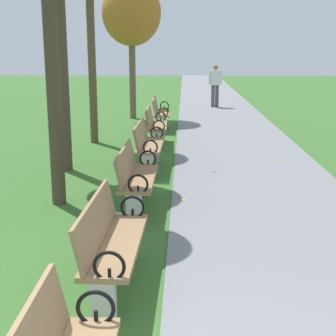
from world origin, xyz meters
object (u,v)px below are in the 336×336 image
Objects in this scene: park_bench_6 at (160,113)px; tree_5 at (131,14)px; park_bench_2 at (111,243)px; park_bench_4 at (148,145)px; park_bench_3 at (136,177)px; park_bench_5 at (155,126)px; pedestrian_walking at (215,83)px.

park_bench_6 is 3.79m from tree_5.
park_bench_2 and park_bench_4 have the same top height.
park_bench_3 and park_bench_4 have the same top height.
park_bench_3 is at bearing -90.00° from park_bench_5.
park_bench_6 is at bearing -109.00° from pedestrian_walking.
park_bench_3 and park_bench_5 have the same top height.
park_bench_2 and park_bench_3 have the same top height.
tree_5 is at bearing 98.00° from park_bench_4.
park_bench_4 is at bearing 90.00° from park_bench_3.
park_bench_4 is 1.00× the size of park_bench_5.
park_bench_2 is 1.00× the size of park_bench_5.
park_bench_3 is 7.28m from park_bench_6.
park_bench_6 is (-0.00, 2.42, 0.00)m from park_bench_5.
pedestrian_walking is at bearing 76.60° from park_bench_5.
pedestrian_walking reaches higher than park_bench_6.
park_bench_4 is 7.74m from tree_5.
park_bench_2 is at bearing -85.24° from tree_5.
park_bench_2 is at bearing -90.00° from park_bench_4.
park_bench_5 is 8.10m from pedestrian_walking.
park_bench_2 is 1.00× the size of park_bench_4.
park_bench_3 is 2.44m from park_bench_4.
pedestrian_walking is (2.88, 3.15, -2.39)m from tree_5.
tree_5 reaches higher than pedestrian_walking.
park_bench_5 is at bearing 90.00° from park_bench_4.
pedestrian_walking reaches higher than park_bench_2.
tree_5 is at bearing 102.00° from park_bench_5.
pedestrian_walking is at bearing 81.62° from park_bench_3.
pedestrian_walking reaches higher than park_bench_4.
park_bench_2 is 1.00× the size of park_bench_6.
pedestrian_walking is (1.88, 15.19, 0.44)m from park_bench_2.
tree_5 is (-1.00, 7.13, 2.84)m from park_bench_4.
tree_5 is 4.89m from pedestrian_walking.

